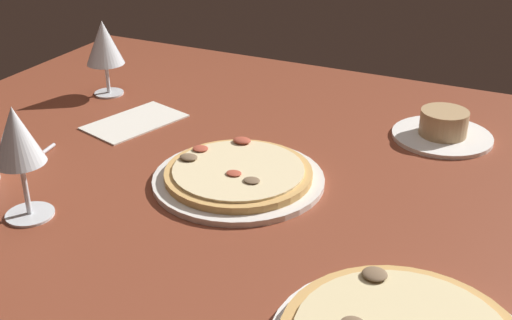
{
  "coord_description": "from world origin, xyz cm",
  "views": [
    {
      "loc": [
        40.7,
        -90.94,
        55.63
      ],
      "look_at": [
        -1.64,
        -3.16,
        7.0
      ],
      "focal_mm": 46.6,
      "sensor_mm": 36.0,
      "label": 1
    }
  ],
  "objects_px": {
    "wine_glass_far": "(17,140)",
    "wine_glass_near": "(104,44)",
    "pizza_main": "(238,176)",
    "ramekin_on_saucer": "(443,129)",
    "spoon": "(30,162)",
    "paper_menu": "(135,122)"
  },
  "relations": [
    {
      "from": "ramekin_on_saucer",
      "to": "wine_glass_far",
      "type": "bearing_deg",
      "value": -132.21
    },
    {
      "from": "wine_glass_far",
      "to": "wine_glass_near",
      "type": "height_order",
      "value": "wine_glass_far"
    },
    {
      "from": "pizza_main",
      "to": "ramekin_on_saucer",
      "type": "bearing_deg",
      "value": 50.37
    },
    {
      "from": "pizza_main",
      "to": "spoon",
      "type": "distance_m",
      "value": 0.37
    },
    {
      "from": "pizza_main",
      "to": "paper_menu",
      "type": "height_order",
      "value": "pizza_main"
    },
    {
      "from": "wine_glass_far",
      "to": "wine_glass_near",
      "type": "distance_m",
      "value": 0.51
    },
    {
      "from": "wine_glass_far",
      "to": "spoon",
      "type": "height_order",
      "value": "wine_glass_far"
    },
    {
      "from": "paper_menu",
      "to": "pizza_main",
      "type": "bearing_deg",
      "value": -7.55
    },
    {
      "from": "ramekin_on_saucer",
      "to": "wine_glass_near",
      "type": "distance_m",
      "value": 0.71
    },
    {
      "from": "ramekin_on_saucer",
      "to": "wine_glass_far",
      "type": "xyz_separation_m",
      "value": [
        -0.5,
        -0.55,
        0.11
      ]
    },
    {
      "from": "wine_glass_near",
      "to": "paper_menu",
      "type": "bearing_deg",
      "value": -36.79
    },
    {
      "from": "paper_menu",
      "to": "wine_glass_near",
      "type": "bearing_deg",
      "value": 159.49
    },
    {
      "from": "wine_glass_near",
      "to": "wine_glass_far",
      "type": "bearing_deg",
      "value": -66.2
    },
    {
      "from": "pizza_main",
      "to": "ramekin_on_saucer",
      "type": "height_order",
      "value": "ramekin_on_saucer"
    },
    {
      "from": "pizza_main",
      "to": "wine_glass_near",
      "type": "relative_size",
      "value": 1.73
    },
    {
      "from": "wine_glass_near",
      "to": "pizza_main",
      "type": "bearing_deg",
      "value": -28.43
    },
    {
      "from": "ramekin_on_saucer",
      "to": "paper_menu",
      "type": "relative_size",
      "value": 0.98
    },
    {
      "from": "wine_glass_far",
      "to": "paper_menu",
      "type": "distance_m",
      "value": 0.38
    },
    {
      "from": "wine_glass_near",
      "to": "spoon",
      "type": "relative_size",
      "value": 1.57
    },
    {
      "from": "pizza_main",
      "to": "ramekin_on_saucer",
      "type": "distance_m",
      "value": 0.41
    },
    {
      "from": "wine_glass_near",
      "to": "ramekin_on_saucer",
      "type": "bearing_deg",
      "value": 6.63
    },
    {
      "from": "wine_glass_far",
      "to": "paper_menu",
      "type": "height_order",
      "value": "wine_glass_far"
    }
  ]
}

